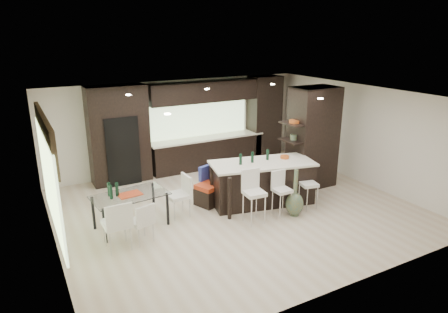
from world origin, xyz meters
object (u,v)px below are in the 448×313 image
stool_right (308,192)px  chair_near (141,224)px  stool_mid (282,198)px  dining_table (131,211)px  kitchen_island (262,182)px  chair_end (178,198)px  bench (220,190)px  chair_far (117,227)px  stool_left (254,202)px  floor_vase (295,193)px

stool_right → chair_near: 3.99m
stool_mid → dining_table: size_ratio=0.54×
kitchen_island → chair_end: 2.12m
bench → chair_end: chair_end is taller
chair_far → stool_left: bearing=-7.6°
chair_near → bench: bearing=9.9°
dining_table → stool_right: bearing=-21.4°
stool_left → chair_far: (-2.92, 0.33, -0.02)m
dining_table → floor_vase: bearing=-25.9°
stool_right → floor_vase: 0.56m
stool_left → chair_far: 2.94m
dining_table → kitchen_island: bearing=-10.7°
kitchen_island → stool_mid: kitchen_island is taller
stool_mid → chair_far: chair_far is taller
kitchen_island → stool_left: size_ratio=2.58×
stool_right → dining_table: (-3.98, 1.07, -0.05)m
bench → chair_far: 3.10m
chair_near → chair_end: (1.10, 0.73, 0.05)m
stool_left → dining_table: stool_left is taller
kitchen_island → stool_mid: (-0.00, -0.83, -0.10)m
floor_vase → chair_far: size_ratio=1.18×
chair_far → stool_right: bearing=-5.0°
stool_left → chair_end: bearing=145.2°
stool_mid → chair_far: bearing=175.0°
chair_near → kitchen_island: bearing=-6.8°
stool_mid → chair_end: size_ratio=0.95×
chair_far → dining_table: bearing=56.7°
stool_left → chair_far: stool_left is taller
floor_vase → stool_right: bearing=16.7°
chair_near → stool_right: bearing=-20.4°
stool_mid → dining_table: stool_mid is taller
kitchen_island → bench: kitchen_island is taller
floor_vase → dining_table: floor_vase is taller
kitchen_island → stool_mid: bearing=-77.5°
dining_table → chair_near: (0.00, -0.73, 0.02)m
stool_left → floor_vase: floor_vase is taller
bench → floor_vase: (1.08, -1.62, 0.29)m
stool_right → dining_table: bearing=177.0°
stool_left → chair_end: 1.73m
dining_table → chair_near: size_ratio=1.99×
stool_mid → bench: bearing=119.2°
kitchen_island → chair_end: bearing=-174.1°
bench → chair_end: size_ratio=1.54×
floor_vase → chair_far: floor_vase is taller
chair_end → stool_right: bearing=-113.1°
stool_left → bench: stool_left is taller
kitchen_island → floor_vase: floor_vase is taller
chair_near → chair_end: size_ratio=0.88×
stool_mid → stool_right: (0.77, -0.00, 0.00)m
floor_vase → dining_table: 3.68m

